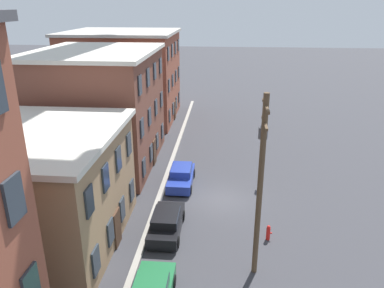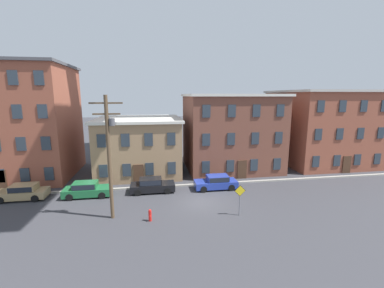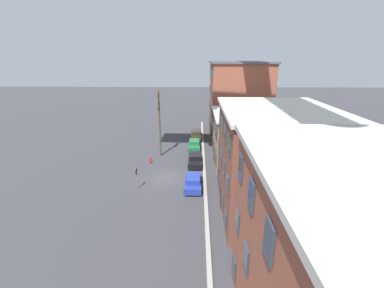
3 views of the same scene
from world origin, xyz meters
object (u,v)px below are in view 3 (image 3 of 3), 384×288
car_tan (196,134)px  car_blue (193,181)px  fire_hydrant (150,160)px  caution_sign (137,174)px  utility_pole (159,120)px  car_green (194,144)px  car_black (195,159)px

car_tan → car_blue: size_ratio=1.00×
car_tan → fire_hydrant: bearing=-27.8°
caution_sign → fire_hydrant: (-7.16, 0.17, -1.23)m
utility_pole → car_tan: bearing=149.7°
caution_sign → utility_pole: 10.80m
car_green → car_black: bearing=1.9°
car_green → caution_sign: caution_sign is taller
car_tan → car_black: bearing=-0.1°
car_green → caution_sign: size_ratio=1.71×
car_black → utility_pole: bearing=-121.0°
car_tan → car_green: (5.78, -0.23, 0.00)m
car_blue → caution_sign: (0.33, -6.21, 0.96)m
car_black → utility_pole: size_ratio=0.46×
car_tan → fire_hydrant: (11.79, -6.21, -0.27)m
car_black → car_blue: bearing=-1.3°
car_black → car_blue: size_ratio=1.00×
utility_pole → fire_hydrant: (2.91, -1.02, -4.93)m
caution_sign → utility_pole: (-10.07, 1.19, 3.70)m
car_green → utility_pole: (3.10, -4.97, 4.67)m
car_green → caution_sign: (13.17, -6.15, 0.96)m
car_tan → utility_pole: utility_pole is taller
car_black → car_blue: (6.64, -0.15, 0.00)m
car_green → fire_hydrant: (6.01, -5.98, -0.27)m
car_tan → car_green: 5.79m
car_tan → fire_hydrant: 13.33m
car_black → fire_hydrant: bearing=-91.8°
car_tan → fire_hydrant: size_ratio=4.58×
car_tan → caution_sign: caution_sign is taller
fire_hydrant → car_black: bearing=88.2°
car_black → car_blue: same height
car_tan → car_blue: bearing=-0.5°
car_tan → caution_sign: (18.95, -6.38, 0.96)m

